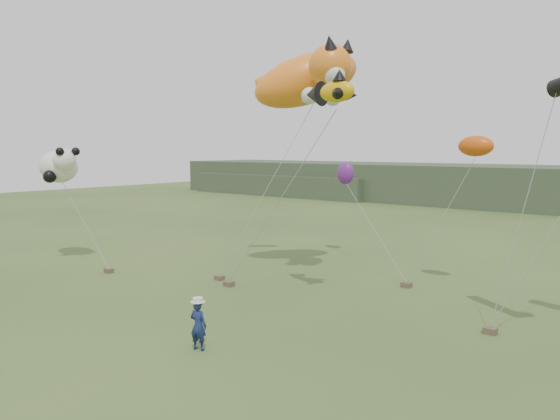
% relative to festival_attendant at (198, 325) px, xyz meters
% --- Properties ---
extents(ground, '(120.00, 120.00, 0.00)m').
position_rel_festival_attendant_xyz_m(ground, '(-1.14, 1.26, -0.72)').
color(ground, '#385123').
rests_on(ground, ground).
extents(headland, '(90.00, 13.00, 4.00)m').
position_rel_festival_attendant_xyz_m(headland, '(-4.25, 45.95, 1.20)').
color(headland, '#2D3D28').
rests_on(headland, ground).
extents(festival_attendant, '(0.59, 0.45, 1.44)m').
position_rel_festival_attendant_xyz_m(festival_attendant, '(0.00, 0.00, 0.00)').
color(festival_attendant, navy).
rests_on(festival_attendant, ground).
extents(sandbag_anchors, '(16.88, 6.63, 0.20)m').
position_rel_festival_attendant_xyz_m(sandbag_anchors, '(-2.62, 6.57, -0.62)').
color(sandbag_anchors, brown).
rests_on(sandbag_anchors, ground).
extents(cat_kite, '(6.24, 5.05, 3.46)m').
position_rel_festival_attendant_xyz_m(cat_kite, '(-2.77, 9.11, 8.02)').
color(cat_kite, orange).
rests_on(cat_kite, ground).
extents(fish_kite, '(2.23, 1.53, 1.18)m').
position_rel_festival_attendant_xyz_m(fish_kite, '(0.42, 5.82, 6.97)').
color(fish_kite, '#DD9F09').
rests_on(fish_kite, ground).
extents(panda_kite, '(2.86, 1.85, 1.78)m').
position_rel_festival_attendant_xyz_m(panda_kite, '(-14.53, 3.95, 4.14)').
color(panda_kite, white).
rests_on(panda_kite, ground).
extents(misc_kites, '(9.17, 3.85, 2.40)m').
position_rel_festival_attendant_xyz_m(misc_kites, '(0.04, 12.72, 4.47)').
color(misc_kites, '#CD490D').
rests_on(misc_kites, ground).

